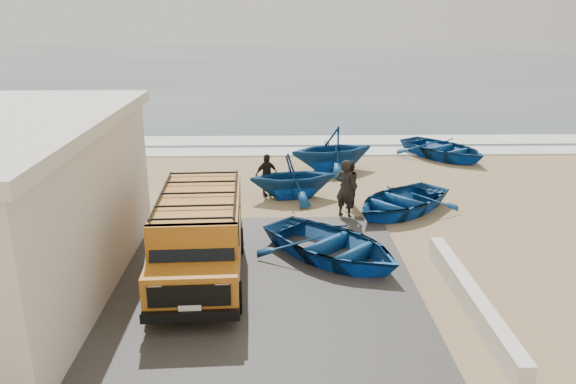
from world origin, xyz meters
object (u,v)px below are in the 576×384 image
object	(u,v)px
boat_near_right	(400,201)
boat_mid_left	(293,176)
fisherman_back	(267,175)
parapet	(471,299)
boat_far_right	(443,149)
boat_far_left	(332,149)
van	(200,234)
fisherman_middle	(349,184)
fisherman_front	(346,188)
boat_near_left	(332,245)

from	to	relation	value
boat_near_right	boat_mid_left	size ratio (longest dim) A/B	1.31
boat_mid_left	fisherman_back	xyz separation A→B (m)	(-0.97, 0.35, -0.04)
parapet	boat_mid_left	world-z (taller)	boat_mid_left
boat_near_right	boat_far_right	xyz separation A→B (m)	(3.59, 7.25, 0.03)
boat_far_left	boat_mid_left	bearing A→B (deg)	-43.60
boat_mid_left	boat_far_left	size ratio (longest dim) A/B	0.87
van	boat_far_left	bearing A→B (deg)	63.95
fisherman_middle	fisherman_back	xyz separation A→B (m)	(-2.87, 1.36, -0.03)
fisherman_back	van	bearing A→B (deg)	-132.55
boat_near_right	boat_far_left	bearing A→B (deg)	157.51
boat_near_right	parapet	bearing A→B (deg)	-38.97
fisherman_front	fisherman_middle	bearing A→B (deg)	-68.79
van	boat_near_right	distance (m)	7.80
van	boat_far_right	distance (m)	15.46
van	fisherman_back	bearing A→B (deg)	74.04
boat_near_right	fisherman_front	world-z (taller)	fisherman_front
fisherman_middle	boat_near_right	bearing A→B (deg)	80.90
van	boat_near_right	xyz separation A→B (m)	(6.16, 4.72, -0.78)
boat_mid_left	boat_far_right	xyz separation A→B (m)	(7.17, 5.60, -0.37)
boat_mid_left	fisherman_front	bearing A→B (deg)	-148.92
parapet	boat_near_right	distance (m)	6.50
boat_far_right	fisherman_middle	world-z (taller)	fisherman_middle
boat_far_left	fisherman_front	size ratio (longest dim) A/B	1.84
parapet	boat_near_left	size ratio (longest dim) A/B	1.38
boat_near_left	boat_mid_left	distance (m)	5.47
fisherman_middle	fisherman_front	bearing A→B (deg)	-1.47
fisherman_front	boat_mid_left	bearing A→B (deg)	-14.96
boat_near_left	boat_far_right	world-z (taller)	boat_far_right
fisherman_front	fisherman_middle	xyz separation A→B (m)	(0.23, 0.96, -0.16)
fisherman_front	van	bearing A→B (deg)	80.62
boat_far_left	fisherman_front	xyz separation A→B (m)	(-0.10, -5.59, 0.03)
fisherman_front	fisherman_back	size ratio (longest dim) A/B	1.24
boat_near_left	boat_far_left	xyz separation A→B (m)	(0.86, 9.01, 0.50)
boat_near_left	boat_mid_left	xyz separation A→B (m)	(-0.91, 5.38, 0.38)
van	boat_near_left	distance (m)	3.71
van	boat_far_right	world-z (taller)	van
boat_near_right	boat_far_left	distance (m)	5.60
boat_far_left	boat_far_right	distance (m)	5.76
parapet	boat_far_left	size ratio (longest dim) A/B	1.66
parapet	boat_mid_left	xyz separation A→B (m)	(-3.85, 8.15, 0.55)
boat_far_left	fisherman_middle	xyz separation A→B (m)	(0.13, -4.63, -0.13)
boat_far_left	boat_near_left	bearing A→B (deg)	-22.99
van	boat_near_left	bearing A→B (deg)	13.29
van	boat_far_right	bearing A→B (deg)	48.33
fisherman_back	fisherman_middle	bearing A→B (deg)	-54.41
van	boat_far_left	world-z (taller)	van
boat_mid_left	parapet	bearing A→B (deg)	-164.05
fisherman_middle	fisherman_back	bearing A→B (deg)	-103.38
parapet	fisherman_front	bearing A→B (deg)	109.39
parapet	van	bearing A→B (deg)	164.57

